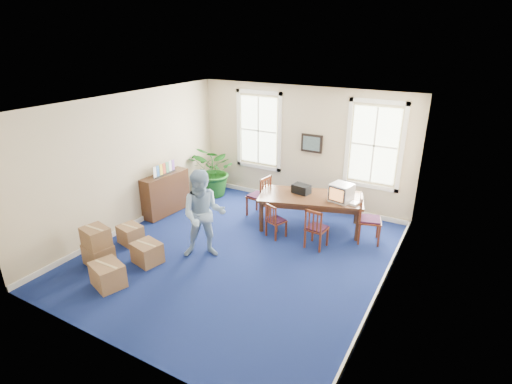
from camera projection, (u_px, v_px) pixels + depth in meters
The scene contains 25 objects.
floor at pixel (238, 254), 8.60m from camera, with size 6.50×6.50×0.00m, color navy.
ceiling at pixel (235, 104), 7.41m from camera, with size 6.50×6.50×0.00m, color white.
wall_back at pixel (302, 147), 10.63m from camera, with size 6.50×6.50×0.00m, color #C1AE8B.
wall_front at pixel (109, 259), 5.38m from camera, with size 6.50×6.50×0.00m, color #C1AE8B.
wall_left at pixel (129, 162), 9.38m from camera, with size 6.50×6.50×0.00m, color #C1AE8B.
wall_right at pixel (390, 216), 6.64m from camera, with size 6.50×6.50×0.00m, color #C1AE8B.
baseboard_back at pixel (299, 200), 11.18m from camera, with size 6.00×0.04×0.12m, color white.
baseboard_left at pixel (137, 222), 9.94m from camera, with size 0.04×6.50×0.12m, color white.
baseboard_right at pixel (377, 293), 7.22m from camera, with size 0.04×6.50×0.12m, color white.
window_left at pixel (259, 131), 11.10m from camera, with size 1.40×0.12×2.20m, color white, non-canonical shape.
window_right at pixel (374, 145), 9.64m from camera, with size 1.40×0.12×2.20m, color white, non-canonical shape.
wall_picture at pixel (312, 143), 10.40m from camera, with size 0.58×0.06×0.48m, color black, non-canonical shape.
conference_table at pixel (310, 212), 9.64m from camera, with size 2.42×1.10×0.83m, color #472917, non-canonical shape.
crt_tv at pixel (341, 193), 9.12m from camera, with size 0.46×0.50×0.41m, color #B7B7BC, non-canonical shape.
game_console at pixel (354, 203), 9.00m from camera, with size 0.17×0.21×0.05m, color white.
equipment_bag at pixel (301, 189), 9.61m from camera, with size 0.42×0.27×0.21m, color black.
chair_near_left at pixel (276, 220), 9.19m from camera, with size 0.38×0.38×0.84m, color maroon, non-canonical shape.
chair_near_right at pixel (317, 228), 8.72m from camera, with size 0.42×0.42×0.94m, color maroon, non-canonical shape.
chair_end_left at pixel (258, 196), 10.24m from camera, with size 0.49×0.49×1.09m, color maroon, non-canonical shape.
chair_end_right at pixel (370, 219), 8.93m from camera, with size 0.49×0.49×1.10m, color maroon, non-canonical shape.
man at pixel (204, 215), 8.20m from camera, with size 0.93×0.72×1.91m, color #85A5C5.
credenza at pixel (166, 194), 10.37m from camera, with size 0.39×1.36×1.07m, color #472917.
brochure_rack at pixel (164, 169), 10.10m from camera, with size 0.12×0.71×0.31m, color #99999E, non-canonical shape.
potted_plant at pixel (215, 171), 11.41m from camera, with size 1.36×1.18×1.51m, color #165114.
cardboard_boxes at pixel (109, 246), 8.07m from camera, with size 1.52×1.52×0.87m, color olive, non-canonical shape.
Camera 1 is at (4.02, -6.33, 4.44)m, focal length 28.00 mm.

